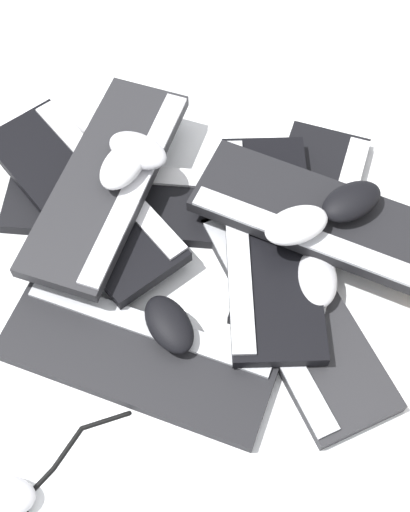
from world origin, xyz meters
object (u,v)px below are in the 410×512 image
object	(u,v)px
keyboard_2	(137,357)
keyboard_6	(322,219)
mouse_1	(296,225)
mouse_5	(138,150)
mouse_3	(352,201)
mouse_4	(169,324)
mouse_6	(123,165)
keyboard_3	(294,310)
keyboard_0	(306,226)
keyboard_7	(108,181)
mouse_2	(317,278)
keyboard_1	(127,202)
keyboard_5	(269,243)
mouse_0	(87,122)
keyboard_4	(84,195)

from	to	relation	value
keyboard_2	keyboard_6	size ratio (longest dim) A/B	0.99
mouse_1	mouse_5	world-z (taller)	same
mouse_3	mouse_4	xyz separation A→B (m)	(-0.35, 0.06, -0.06)
mouse_4	mouse_6	bearing A→B (deg)	-13.43
keyboard_3	keyboard_6	bearing A→B (deg)	28.44
keyboard_0	mouse_3	bearing A→B (deg)	-54.44
keyboard_7	mouse_4	size ratio (longest dim) A/B	4.16
keyboard_7	mouse_6	xyz separation A→B (m)	(0.03, -0.01, 0.04)
mouse_4	mouse_1	bearing A→B (deg)	-84.54
keyboard_7	mouse_2	bearing A→B (deg)	-69.14
keyboard_1	mouse_6	bearing A→B (deg)	40.51
mouse_6	keyboard_6	bearing A→B (deg)	-77.30
mouse_3	keyboard_1	bearing A→B (deg)	139.77
keyboard_3	mouse_1	distance (m)	0.14
keyboard_7	keyboard_5	bearing A→B (deg)	-63.58
keyboard_2	mouse_3	bearing A→B (deg)	-8.26
mouse_1	mouse_3	size ratio (longest dim) A/B	1.00
keyboard_3	keyboard_6	distance (m)	0.16
keyboard_0	mouse_1	size ratio (longest dim) A/B	4.15
mouse_0	mouse_4	distance (m)	0.47
mouse_3	mouse_5	xyz separation A→B (m)	(-0.19, 0.32, 0.00)
keyboard_6	keyboard_7	world-z (taller)	same
keyboard_5	mouse_1	size ratio (longest dim) A/B	3.92
mouse_2	mouse_4	xyz separation A→B (m)	(-0.24, 0.10, 0.00)
mouse_1	mouse_2	distance (m)	0.10
keyboard_3	keyboard_7	world-z (taller)	keyboard_7
keyboard_0	keyboard_1	xyz separation A→B (m)	(-0.20, 0.25, 0.00)
keyboard_3	mouse_1	size ratio (longest dim) A/B	4.23
keyboard_4	mouse_2	bearing A→B (deg)	-65.30
keyboard_5	mouse_0	xyz separation A→B (m)	(-0.06, 0.44, -0.02)
keyboard_4	keyboard_7	distance (m)	0.06
keyboard_3	keyboard_6	xyz separation A→B (m)	(0.13, 0.07, 0.06)
keyboard_6	mouse_5	xyz separation A→B (m)	(-0.15, 0.30, 0.04)
keyboard_1	mouse_2	distance (m)	0.37
keyboard_3	mouse_3	size ratio (longest dim) A/B	4.23
keyboard_3	keyboard_4	distance (m)	0.42
mouse_2	mouse_5	size ratio (longest dim) A/B	1.00
keyboard_2	mouse_2	xyz separation A→B (m)	(0.30, -0.10, 0.04)
keyboard_7	mouse_0	bearing A→B (deg)	66.00
mouse_0	keyboard_0	bearing A→B (deg)	-177.69
mouse_1	keyboard_5	bearing A→B (deg)	-32.74
keyboard_3	mouse_6	world-z (taller)	mouse_6
keyboard_2	mouse_4	size ratio (longest dim) A/B	4.18
keyboard_4	keyboard_7	world-z (taller)	keyboard_7
mouse_3	mouse_6	world-z (taller)	same
keyboard_1	keyboard_2	size ratio (longest dim) A/B	0.92
keyboard_4	mouse_3	distance (m)	0.47
keyboard_4	keyboard_6	xyz separation A→B (m)	(0.26, -0.33, 0.03)
mouse_1	mouse_5	size ratio (longest dim) A/B	1.00
keyboard_7	mouse_2	world-z (taller)	keyboard_7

